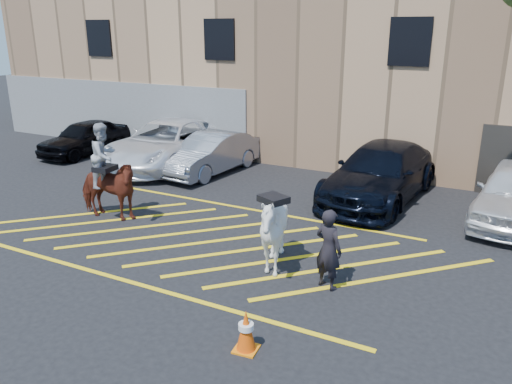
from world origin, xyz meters
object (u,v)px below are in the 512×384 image
at_px(handler, 328,249).
at_px(saddled_white, 273,231).
at_px(mounted_bay, 106,181).
at_px(car_black_suv, 85,137).
at_px(car_blue_suv, 381,173).
at_px(traffic_cone, 246,330).
at_px(car_silver_sedan, 211,153).
at_px(car_white_pickup, 167,143).

relative_size(handler, saddled_white, 0.79).
relative_size(mounted_bay, saddled_white, 1.26).
distance_m(car_black_suv, car_blue_suv, 12.31).
bearing_deg(traffic_cone, car_black_suv, 144.49).
bearing_deg(traffic_cone, car_blue_suv, 89.77).
height_order(car_blue_suv, handler, handler).
relative_size(car_silver_sedan, car_blue_suv, 0.77).
xyz_separation_m(mounted_bay, traffic_cone, (6.15, -3.49, -0.71)).
relative_size(car_black_suv, car_silver_sedan, 0.95).
bearing_deg(car_white_pickup, car_silver_sedan, -8.31).
bearing_deg(saddled_white, car_white_pickup, 140.29).
bearing_deg(saddled_white, car_silver_sedan, 131.66).
bearing_deg(mounted_bay, car_black_suv, 139.32).
relative_size(mounted_bay, traffic_cone, 3.65).
distance_m(car_black_suv, mounted_bay, 8.09).
bearing_deg(traffic_cone, car_silver_sedan, 125.06).
xyz_separation_m(car_white_pickup, saddled_white, (7.33, -6.09, 0.08)).
relative_size(car_white_pickup, car_blue_suv, 1.07).
bearing_deg(car_black_suv, saddled_white, -26.22).
height_order(car_black_suv, car_white_pickup, car_white_pickup).
bearing_deg(car_black_suv, traffic_cone, -34.13).
distance_m(car_silver_sedan, mounted_bay, 5.24).
bearing_deg(saddled_white, handler, -8.04).
relative_size(car_white_pickup, mounted_bay, 2.27).
height_order(car_black_suv, car_blue_suv, car_blue_suv).
relative_size(car_silver_sedan, mounted_bay, 1.63).
xyz_separation_m(saddled_white, traffic_cone, (0.83, -2.78, -0.56)).
xyz_separation_m(car_black_suv, car_white_pickup, (4.11, 0.11, 0.14)).
xyz_separation_m(car_black_suv, saddled_white, (11.44, -5.98, 0.22)).
relative_size(handler, traffic_cone, 2.30).
relative_size(car_blue_suv, mounted_bay, 2.13).
height_order(car_blue_suv, saddled_white, saddled_white).
xyz_separation_m(car_black_suv, car_silver_sedan, (6.16, -0.04, 0.01)).
bearing_deg(car_silver_sedan, car_blue_suv, 4.85).
relative_size(handler, mounted_bay, 0.63).
bearing_deg(car_silver_sedan, traffic_cone, -49.06).
relative_size(car_silver_sedan, saddled_white, 2.06).
xyz_separation_m(car_silver_sedan, handler, (6.59, -6.13, 0.12)).
distance_m(car_blue_suv, handler, 6.03).
xyz_separation_m(car_black_suv, car_blue_suv, (12.31, -0.15, 0.12)).
bearing_deg(handler, traffic_cone, 99.32).
distance_m(saddled_white, traffic_cone, 2.95).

